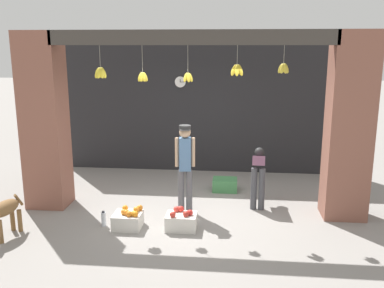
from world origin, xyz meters
The scene contains 13 objects.
ground_plane centered at (0.00, 0.00, 0.00)m, with size 60.00×60.00×0.00m, color gray.
shop_back_wall centered at (0.00, 2.81, 1.56)m, with size 6.52×0.12×3.11m, color #232326.
shop_pillar_left centered at (-2.61, 0.30, 1.56)m, with size 0.70×0.60×3.11m, color brown.
shop_pillar_right centered at (2.61, 0.30, 1.56)m, with size 0.70×0.60×3.11m, color brown.
storefront_awning centered at (-0.01, 0.12, 2.95)m, with size 4.62×0.29×0.84m.
dog centered at (-2.71, -1.10, 0.42)m, with size 0.33×0.83×0.63m.
shopkeeper centered at (-0.10, 0.20, 0.90)m, with size 0.34×0.26×1.55m.
worker_stooping centered at (1.18, 0.65, 0.66)m, with size 0.27×0.76×0.99m.
fruit_crate_oranges centered at (-0.93, -0.56, 0.14)m, with size 0.44×0.42×0.33m.
fruit_crate_apples centered at (-0.08, -0.54, 0.14)m, with size 0.48×0.36×0.34m.
produce_box_green centered at (0.57, 1.40, 0.12)m, with size 0.49×0.38×0.25m, color #42844C.
water_bottle centered at (-1.35, -0.54, 0.12)m, with size 0.08×0.08×0.25m.
wall_clock centered at (-0.50, 2.73, 2.07)m, with size 0.26×0.03×0.26m.
Camera 1 is at (0.73, -6.84, 2.88)m, focal length 40.00 mm.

